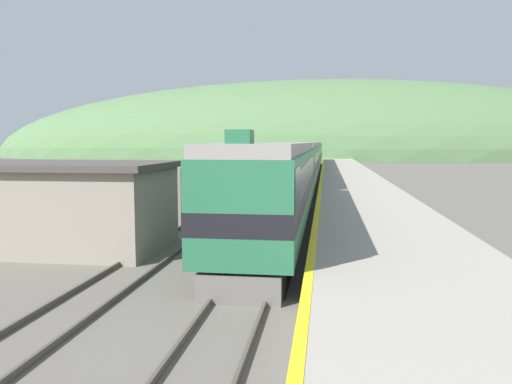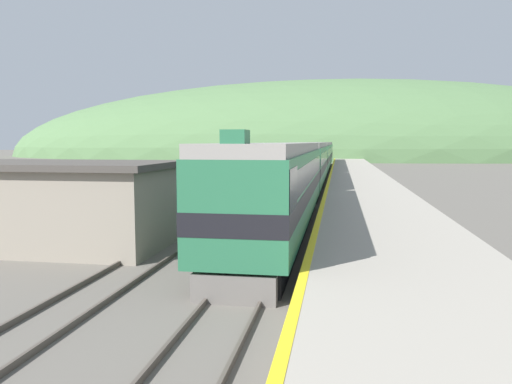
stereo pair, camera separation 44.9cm
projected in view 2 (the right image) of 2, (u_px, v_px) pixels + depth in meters
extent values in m
cube|color=#4C443D|center=(311.00, 175.00, 62.38)|extent=(0.08, 180.00, 0.16)
cube|color=#4C443D|center=(323.00, 175.00, 62.15)|extent=(0.08, 180.00, 0.16)
cube|color=#4C443D|center=(280.00, 175.00, 63.03)|extent=(0.08, 180.00, 0.16)
cube|color=#4C443D|center=(291.00, 175.00, 62.80)|extent=(0.08, 180.00, 0.16)
cube|color=#9E9689|center=(362.00, 187.00, 41.84)|extent=(5.85, 140.00, 0.86)
cube|color=yellow|center=(329.00, 182.00, 42.26)|extent=(0.24, 140.00, 0.01)
ellipsoid|color=#517547|center=(329.00, 157.00, 141.98)|extent=(190.29, 85.63, 42.42)
cube|color=gray|center=(56.00, 208.00, 19.97)|extent=(8.79, 4.94, 3.19)
cube|color=#47423D|center=(54.00, 165.00, 19.79)|extent=(9.29, 5.44, 0.24)
cube|color=black|center=(279.00, 226.00, 22.70)|extent=(2.38, 18.89, 0.85)
cube|color=#286B47|center=(279.00, 184.00, 22.51)|extent=(2.90, 20.10, 2.92)
cube|color=black|center=(279.00, 189.00, 22.53)|extent=(2.93, 20.12, 0.64)
cube|color=black|center=(279.00, 170.00, 22.44)|extent=(2.92, 18.89, 0.88)
cube|color=gray|center=(279.00, 147.00, 22.34)|extent=(2.73, 20.10, 0.40)
cube|color=black|center=(240.00, 188.00, 13.69)|extent=(2.94, 2.20, 1.17)
cube|color=#286B47|center=(235.00, 137.00, 12.88)|extent=(0.64, 0.80, 0.36)
cube|color=slate|center=(234.00, 289.00, 13.03)|extent=(2.26, 0.40, 0.77)
cube|color=black|center=(307.00, 186.00, 43.25)|extent=(2.38, 18.79, 0.85)
cube|color=#286B47|center=(308.00, 164.00, 43.06)|extent=(2.90, 19.99, 2.92)
cube|color=black|center=(308.00, 167.00, 43.09)|extent=(2.93, 20.01, 0.64)
cube|color=black|center=(308.00, 157.00, 43.00)|extent=(2.92, 18.79, 0.88)
cube|color=gray|center=(308.00, 145.00, 42.90)|extent=(2.73, 19.99, 0.40)
cube|color=black|center=(318.00, 172.00, 63.75)|extent=(2.38, 18.79, 0.85)
cube|color=#286B47|center=(318.00, 157.00, 63.56)|extent=(2.90, 19.99, 2.92)
cube|color=black|center=(318.00, 159.00, 63.59)|extent=(2.93, 20.01, 0.64)
cube|color=black|center=(318.00, 152.00, 63.50)|extent=(2.92, 18.79, 0.88)
cube|color=gray|center=(318.00, 144.00, 63.40)|extent=(2.73, 19.99, 0.40)
cube|color=black|center=(323.00, 164.00, 84.25)|extent=(2.38, 18.79, 0.85)
cube|color=#286B47|center=(323.00, 153.00, 84.06)|extent=(2.90, 19.99, 2.92)
cube|color=black|center=(323.00, 155.00, 84.09)|extent=(2.93, 20.01, 0.64)
cube|color=black|center=(323.00, 149.00, 84.00)|extent=(2.92, 18.79, 0.88)
cube|color=gray|center=(323.00, 143.00, 83.90)|extent=(2.73, 19.99, 0.40)
cube|color=black|center=(287.00, 171.00, 65.51)|extent=(2.46, 45.67, 0.80)
cube|color=#334784|center=(288.00, 156.00, 65.32)|extent=(2.90, 47.58, 3.05)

